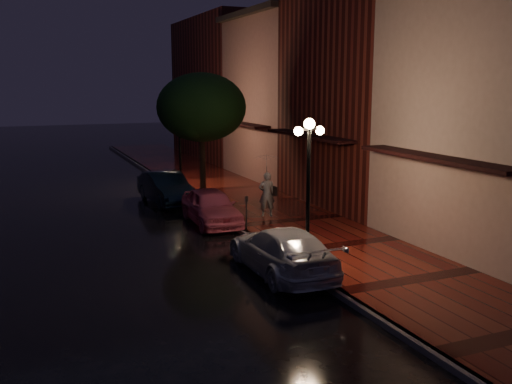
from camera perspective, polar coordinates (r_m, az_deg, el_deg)
name	(u,v)px	position (r m, az deg, el deg)	size (l,w,h in m)	color
ground	(237,230)	(21.62, -1.96, -3.77)	(120.00, 120.00, 0.00)	black
sidewalk	(290,222)	(22.48, 3.41, -3.02)	(4.50, 60.00, 0.15)	#440F0C
curb	(237,228)	(21.60, -1.96, -3.58)	(0.25, 60.00, 0.15)	#595451
storefront_near	(510,122)	(19.86, 24.07, 6.44)	(5.00, 8.00, 8.50)	gray
storefront_mid	(368,82)	(25.95, 11.14, 10.75)	(5.00, 8.00, 11.00)	#511914
storefront_far	(288,100)	(32.91, 3.19, 9.17)	(5.00, 8.00, 9.00)	#8C5951
storefront_extra	(227,89)	(42.11, -2.89, 10.21)	(5.00, 12.00, 10.00)	#511914
streetlamp_near	(308,182)	(16.76, 5.26, 1.00)	(0.96, 0.36, 4.31)	black
streetlamp_far	(180,139)	(29.73, -7.62, 5.24)	(0.96, 0.36, 4.31)	black
street_tree	(202,110)	(26.81, -5.44, 8.21)	(4.16, 4.16, 5.80)	black
pink_car	(211,207)	(22.36, -4.51, -1.46)	(1.66, 4.12, 1.40)	#D45772
navy_car	(166,188)	(26.46, -8.99, 0.40)	(1.52, 4.36, 1.44)	black
silver_car	(282,251)	(16.58, 2.60, -5.88)	(1.92, 4.71, 1.37)	#B7B8BF
woman_with_umbrella	(267,175)	(22.79, 1.09, 1.67)	(1.05, 1.07, 2.52)	white
parking_meter	(246,209)	(20.89, -0.97, -1.73)	(0.13, 0.11, 1.25)	black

